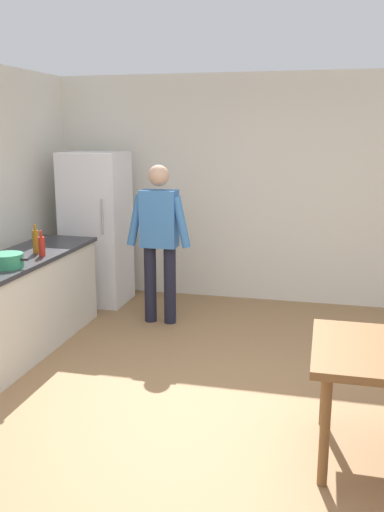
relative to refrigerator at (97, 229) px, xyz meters
The scene contains 8 objects.
ground_plane 3.19m from the refrigerator, 51.63° to the right, with size 14.00×14.00×0.00m, color #936D47.
wall_back 2.04m from the refrigerator, 17.53° to the left, with size 6.40×0.12×2.70m, color silver.
kitchen_counter 1.66m from the refrigerator, 93.58° to the right, with size 0.64×2.20×0.90m.
refrigerator is the anchor object (origin of this frame).
person 1.10m from the refrigerator, 30.23° to the right, with size 0.70×0.22×1.70m.
cooking_pot 1.96m from the refrigerator, 89.48° to the right, with size 0.40×0.28×0.12m.
bottle_sauce_red 1.50m from the refrigerator, 86.38° to the right, with size 0.06×0.06×0.24m.
bottle_oil_amber 1.39m from the refrigerator, 90.91° to the right, with size 0.06×0.06×0.28m.
Camera 1 is at (0.73, -3.62, 2.04)m, focal length 38.63 mm.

